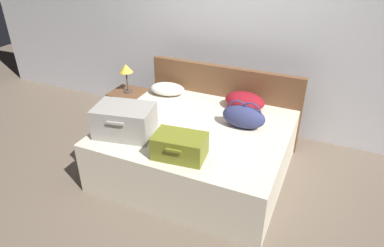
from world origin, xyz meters
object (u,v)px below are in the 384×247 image
Objects in this scene: hard_case_large at (125,121)px; pillow_near_headboard at (167,89)px; pillow_center_head at (245,101)px; hard_case_medium at (180,146)px; nightstand at (130,109)px; duffel_bag at (244,117)px; bed at (197,149)px; table_lamp at (126,70)px.

pillow_near_headboard is at bearing 82.59° from hard_case_large.
pillow_center_head is at bearing 37.14° from hard_case_large.
hard_case_medium is at bearing -102.41° from pillow_center_head.
hard_case_medium is 0.95× the size of nightstand.
duffel_bag is 0.43m from pillow_center_head.
pillow_near_headboard is at bearing 5.04° from nightstand.
bed is 4.13× the size of duffel_bag.
hard_case_medium is 1.36m from pillow_near_headboard.
hard_case_large is 1.19m from duffel_bag.
table_lamp reaches higher than hard_case_medium.
nightstand is at bearing -174.96° from pillow_near_headboard.
hard_case_large is at bearing -144.54° from bed.
hard_case_large reaches higher than hard_case_medium.
table_lamp is at bearing -174.96° from pillow_near_headboard.
nightstand is at bearing 0.00° from table_lamp.
bed is 0.84m from hard_case_large.
hard_case_large is 1.38× the size of duffel_bag.
table_lamp is at bearing 180.00° from nightstand.
bed is at bearing -42.42° from pillow_near_headboard.
pillow_near_headboard is at bearing 137.58° from bed.
bed is 0.63m from duffel_bag.
nightstand is (-1.21, 0.55, -0.02)m from bed.
hard_case_medium reaches higher than pillow_near_headboard.
bed is at bearing 24.36° from hard_case_large.
table_lamp is (-0.62, 0.97, 0.10)m from hard_case_large.
duffel_bag is at bearing 57.43° from hard_case_medium.
pillow_center_head is (-0.11, 0.42, -0.03)m from duffel_bag.
table_lamp reaches higher than pillow_center_head.
hard_case_medium reaches higher than bed.
table_lamp is at bearing -177.83° from pillow_center_head.
duffel_bag is 1.17m from pillow_near_headboard.
pillow_near_headboard is (-1.09, 0.41, -0.05)m from duffel_bag.
bed is 4.28× the size of pillow_near_headboard.
bed is 1.33m from nightstand.
pillow_center_head is at bearing 71.33° from hard_case_medium.
hard_case_large reaches higher than duffel_bag.
table_lamp reaches higher than duffel_bag.
hard_case_medium is 0.82m from duffel_bag.
duffel_bag reaches higher than bed.
pillow_near_headboard is (-0.73, 1.15, -0.04)m from hard_case_medium.
hard_case_large is 0.68m from hard_case_medium.
hard_case_medium is 1.09× the size of duffel_bag.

